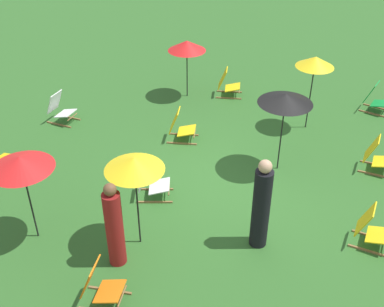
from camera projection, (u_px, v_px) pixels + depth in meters
name	position (u px, v px, depth m)	size (l,w,h in m)	color
ground_plane	(243.00, 181.00, 10.59)	(40.00, 40.00, 0.00)	#2D6026
deckchair_0	(228.00, 84.00, 13.94)	(0.61, 0.83, 0.83)	olive
deckchair_1	(377.00, 156.00, 10.75)	(0.56, 0.81, 0.83)	olive
deckchair_2	(375.00, 99.00, 13.14)	(0.67, 0.86, 0.83)	olive
deckchair_3	(100.00, 286.00, 7.63)	(0.56, 0.81, 0.83)	olive
deckchair_4	(152.00, 182.00, 9.93)	(0.68, 0.87, 0.83)	olive
deckchair_5	(372.00, 229.00, 8.74)	(0.58, 0.82, 0.83)	olive
deckchair_8	(181.00, 127.00, 11.86)	(0.61, 0.84, 0.83)	olive
deckchair_10	(60.00, 109.00, 12.64)	(0.54, 0.80, 0.83)	olive
umbrella_0	(286.00, 99.00, 10.01)	(1.18, 1.18, 1.91)	black
umbrella_1	(315.00, 62.00, 11.56)	(0.95, 0.95, 1.97)	black
umbrella_2	(21.00, 163.00, 8.18)	(1.14, 1.14, 1.83)	black
umbrella_3	(134.00, 164.00, 8.00)	(1.04, 1.04, 1.91)	black
umbrella_4	(187.00, 46.00, 13.27)	(1.08, 1.08, 1.70)	black
person_0	(261.00, 206.00, 8.47)	(0.45, 0.45, 1.88)	black
person_1	(114.00, 227.00, 8.13)	(0.42, 0.42, 1.73)	maroon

